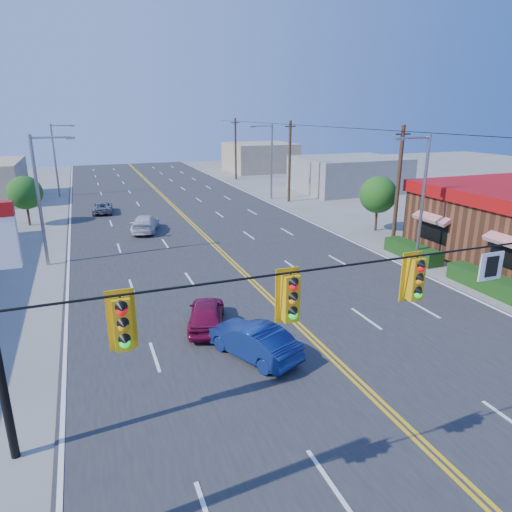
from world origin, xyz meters
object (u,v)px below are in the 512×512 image
object	(u,v)px
car_blue	(253,342)
car_white	(145,224)
car_magenta	(207,315)
car_silver	(102,208)
signal_span	(448,293)

from	to	relation	value
car_blue	car_white	world-z (taller)	car_blue
car_magenta	car_silver	xyz separation A→B (m)	(-3.01, 26.94, -0.11)
signal_span	car_magenta	xyz separation A→B (m)	(-3.78, 9.83, -4.24)
signal_span	car_magenta	bearing A→B (deg)	111.05
car_magenta	car_blue	world-z (taller)	car_blue
car_magenta	car_white	bearing A→B (deg)	-71.68
signal_span	car_magenta	size ratio (longest dim) A/B	6.39
car_magenta	car_white	distance (m)	18.36
car_silver	signal_span	bearing A→B (deg)	104.84
signal_span	car_blue	size ratio (longest dim) A/B	5.86
signal_span	car_blue	distance (m)	8.39
car_white	car_silver	world-z (taller)	car_white
car_white	car_silver	distance (m)	9.04
car_blue	car_silver	bearing A→B (deg)	-106.99
signal_span	car_silver	world-z (taller)	signal_span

